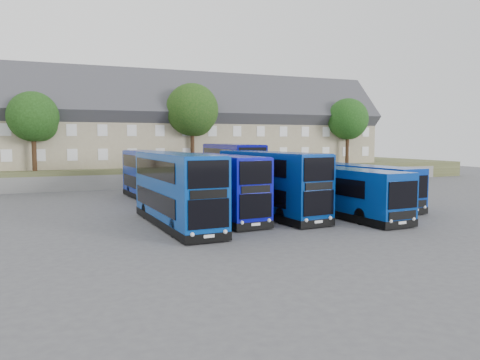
# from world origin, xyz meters

# --- Properties ---
(ground) EXTENTS (120.00, 120.00, 0.00)m
(ground) POSITION_xyz_m (0.00, 0.00, 0.00)
(ground) COLOR #4B4B50
(ground) RESTS_ON ground
(retaining_wall) EXTENTS (70.00, 0.40, 1.50)m
(retaining_wall) POSITION_xyz_m (0.00, 24.00, 0.75)
(retaining_wall) COLOR slate
(retaining_wall) RESTS_ON ground
(earth_bank) EXTENTS (80.00, 20.00, 2.00)m
(earth_bank) POSITION_xyz_m (0.00, 34.00, 1.00)
(earth_bank) COLOR #484B2A
(earth_bank) RESTS_ON ground
(terrace_row) EXTENTS (54.00, 10.40, 11.20)m
(terrace_row) POSITION_xyz_m (0.00, 30.00, 6.60)
(terrace_row) COLOR tan
(terrace_row) RESTS_ON earth_bank
(dd_front_left) EXTENTS (2.90, 10.72, 4.22)m
(dd_front_left) POSITION_xyz_m (-5.85, 2.15, 2.07)
(dd_front_left) COLOR #083EA0
(dd_front_left) RESTS_ON ground
(dd_front_mid) EXTENTS (3.13, 10.32, 4.04)m
(dd_front_mid) POSITION_xyz_m (-2.62, 3.96, 1.98)
(dd_front_mid) COLOR #080BA3
(dd_front_mid) RESTS_ON ground
(dd_front_right) EXTENTS (3.47, 10.76, 4.20)m
(dd_front_right) POSITION_xyz_m (0.88, 3.53, 2.06)
(dd_front_right) COLOR navy
(dd_front_right) RESTS_ON ground
(dd_rear_left) EXTENTS (3.10, 10.34, 4.05)m
(dd_rear_left) POSITION_xyz_m (-4.92, 14.47, 1.99)
(dd_rear_left) COLOR #0823A3
(dd_rear_left) RESTS_ON ground
(dd_rear_right) EXTENTS (3.46, 11.70, 4.59)m
(dd_rear_right) POSITION_xyz_m (2.78, 15.54, 2.26)
(dd_rear_right) COLOR #060780
(dd_rear_right) RESTS_ON ground
(coach_east_a) EXTENTS (3.14, 11.74, 3.17)m
(coach_east_a) POSITION_xyz_m (5.26, 2.02, 1.56)
(coach_east_a) COLOR #073492
(coach_east_a) RESTS_ON ground
(coach_east_b) EXTENTS (3.31, 11.55, 3.11)m
(coach_east_b) POSITION_xyz_m (9.21, 5.28, 1.53)
(coach_east_b) COLOR #082D96
(coach_east_b) RESTS_ON ground
(tree_west) EXTENTS (4.80, 4.80, 7.65)m
(tree_west) POSITION_xyz_m (-13.85, 25.10, 7.05)
(tree_west) COLOR #382314
(tree_west) RESTS_ON earth_bank
(tree_mid) EXTENTS (5.76, 5.76, 9.18)m
(tree_mid) POSITION_xyz_m (2.15, 25.60, 8.07)
(tree_mid) COLOR #382314
(tree_mid) RESTS_ON earth_bank
(tree_east) EXTENTS (5.12, 5.12, 8.16)m
(tree_east) POSITION_xyz_m (22.15, 25.10, 7.39)
(tree_east) COLOR #382314
(tree_east) RESTS_ON earth_bank
(tree_far) EXTENTS (5.44, 5.44, 8.67)m
(tree_far) POSITION_xyz_m (28.15, 32.10, 7.73)
(tree_far) COLOR #382314
(tree_far) RESTS_ON earth_bank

